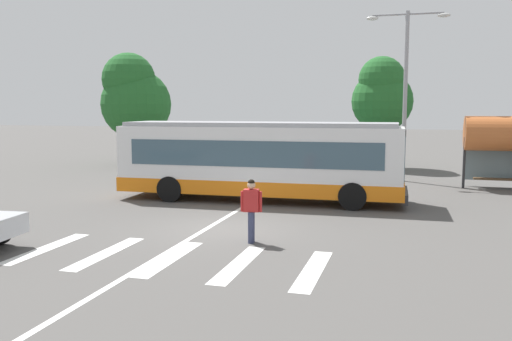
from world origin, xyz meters
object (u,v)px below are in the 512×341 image
(pedestrian_crossing_street, at_px, (251,207))
(parked_car_teal, at_px, (330,160))
(twin_arm_street_lamp, at_px, (406,77))
(background_tree_right, at_px, (382,95))
(parked_car_white, at_px, (242,157))
(city_transit_bus, at_px, (260,160))
(parked_car_champagne, at_px, (287,158))
(background_tree_left, at_px, (134,97))

(pedestrian_crossing_street, distance_m, parked_car_teal, 16.00)
(twin_arm_street_lamp, relative_size, background_tree_right, 1.24)
(twin_arm_street_lamp, bearing_deg, parked_car_teal, 151.26)
(pedestrian_crossing_street, xyz_separation_m, background_tree_right, (2.37, 19.53, 3.40))
(pedestrian_crossing_street, xyz_separation_m, parked_car_teal, (-0.15, 15.99, -0.20))
(pedestrian_crossing_street, xyz_separation_m, parked_car_white, (-5.40, 16.49, -0.20))
(parked_car_white, bearing_deg, city_transit_bus, -69.05)
(parked_car_champagne, relative_size, parked_car_teal, 1.01)
(city_transit_bus, xyz_separation_m, parked_car_teal, (1.41, 9.52, -0.82))
(parked_car_white, relative_size, parked_car_teal, 0.99)
(parked_car_teal, distance_m, twin_arm_street_lamp, 6.20)
(background_tree_right, bearing_deg, parked_car_white, -158.63)
(parked_car_champagne, bearing_deg, city_transit_bus, -83.35)
(parked_car_white, bearing_deg, background_tree_left, 177.05)
(parked_car_white, bearing_deg, background_tree_right, 21.37)
(twin_arm_street_lamp, height_order, background_tree_right, twin_arm_street_lamp)
(pedestrian_crossing_street, height_order, twin_arm_street_lamp, twin_arm_street_lamp)
(city_transit_bus, bearing_deg, background_tree_left, 136.69)
(background_tree_left, relative_size, background_tree_right, 1.05)
(city_transit_bus, distance_m, pedestrian_crossing_street, 6.69)
(pedestrian_crossing_street, bearing_deg, parked_car_white, 108.12)
(pedestrian_crossing_street, xyz_separation_m, background_tree_left, (-12.58, 16.86, 3.32))
(parked_car_champagne, bearing_deg, parked_car_white, 179.85)
(parked_car_champagne, relative_size, background_tree_left, 0.66)
(city_transit_bus, relative_size, pedestrian_crossing_street, 6.48)
(pedestrian_crossing_street, bearing_deg, parked_car_champagne, 99.40)
(city_transit_bus, relative_size, parked_car_teal, 2.46)
(city_transit_bus, distance_m, background_tree_right, 13.92)
(background_tree_left, bearing_deg, parked_car_champagne, -2.19)
(pedestrian_crossing_street, distance_m, background_tree_right, 19.97)
(city_transit_bus, relative_size, parked_car_champagne, 2.43)
(parked_car_teal, relative_size, background_tree_left, 0.65)
(parked_car_champagne, xyz_separation_m, background_tree_right, (5.10, 3.05, 3.60))
(pedestrian_crossing_street, relative_size, background_tree_left, 0.25)
(parked_car_champagne, relative_size, background_tree_right, 0.69)
(pedestrian_crossing_street, distance_m, parked_car_champagne, 16.71)
(parked_car_white, height_order, parked_car_champagne, same)
(twin_arm_street_lamp, bearing_deg, background_tree_right, 103.71)
(city_transit_bus, xyz_separation_m, parked_car_champagne, (-1.17, 10.02, -0.82))
(parked_car_white, height_order, background_tree_right, background_tree_right)
(background_tree_left, xyz_separation_m, background_tree_right, (14.95, 2.67, 0.08))
(pedestrian_crossing_street, relative_size, background_tree_right, 0.26)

